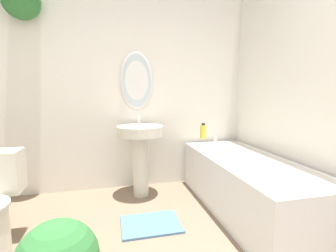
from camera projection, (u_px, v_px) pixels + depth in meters
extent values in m
cube|color=silver|center=(131.00, 87.00, 2.86)|extent=(2.86, 0.06, 2.40)
ellipsoid|color=silver|center=(137.00, 81.00, 2.82)|extent=(0.38, 0.02, 0.66)
ellipsoid|color=silver|center=(137.00, 81.00, 2.81)|extent=(0.34, 0.01, 0.62)
sphere|color=#2D6B33|center=(21.00, 1.00, 2.37)|extent=(0.35, 0.35, 0.35)
cube|color=silver|center=(317.00, 84.00, 1.99)|extent=(0.06, 2.53, 2.40)
cylinder|color=beige|center=(141.00, 165.00, 2.68)|extent=(0.17, 0.17, 0.67)
cylinder|color=beige|center=(140.00, 131.00, 2.62)|extent=(0.50, 0.50, 0.10)
cylinder|color=silver|center=(139.00, 120.00, 2.74)|extent=(0.02, 0.02, 0.10)
cube|color=silver|center=(247.00, 185.00, 2.32)|extent=(0.70, 1.70, 0.51)
cube|color=beige|center=(248.00, 161.00, 2.29)|extent=(0.60, 1.60, 0.04)
cylinder|color=silver|center=(215.00, 140.00, 3.00)|extent=(0.04, 0.04, 0.08)
cylinder|color=gold|center=(203.00, 132.00, 2.89)|extent=(0.07, 0.07, 0.16)
cylinder|color=black|center=(203.00, 124.00, 2.88)|extent=(0.04, 0.04, 0.02)
cube|color=#4C7093|center=(151.00, 224.00, 2.09)|extent=(0.50, 0.38, 0.02)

